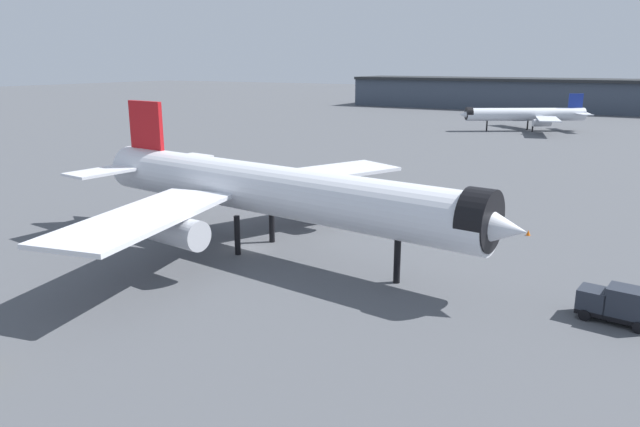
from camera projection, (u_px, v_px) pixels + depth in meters
The scene contains 7 objects.
ground at pixel (249, 248), 65.06m from camera, with size 900.00×900.00×0.00m, color #4C4F54.
airliner_near_gate at pixel (268, 191), 62.21m from camera, with size 54.72×49.63×15.42m.
airliner_far_taxiway at pixel (526, 115), 174.48m from camera, with size 36.20×32.41×11.00m.
terminal_building at pixel (585, 95), 240.94m from camera, with size 195.16×29.96×22.29m.
service_truck_front at pixel (617, 303), 46.15m from camera, with size 5.72×3.10×3.00m.
traffic_cone_near_nose at pixel (403, 197), 87.80m from camera, with size 0.58×0.58×0.72m, color #F2600C.
traffic_cone_wingtip at pixel (528, 233), 69.72m from camera, with size 0.52×0.52×0.65m, color #F2600C.
Camera 1 is at (37.94, -49.70, 20.02)m, focal length 32.91 mm.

